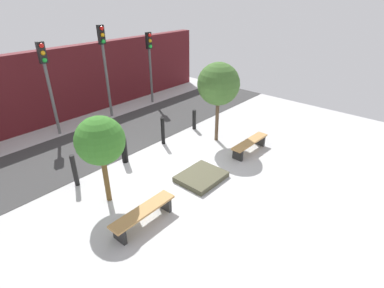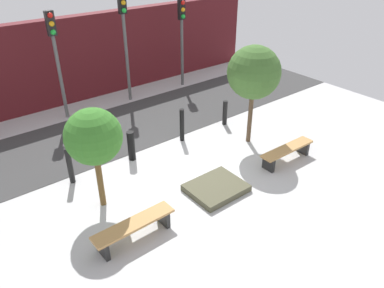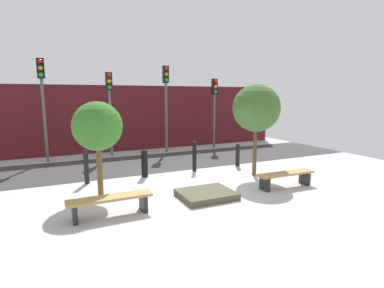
# 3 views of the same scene
# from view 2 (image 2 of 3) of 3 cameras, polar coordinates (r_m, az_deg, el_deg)

# --- Properties ---
(ground_plane) EXTENTS (18.00, 18.00, 0.00)m
(ground_plane) POSITION_cam_2_polar(r_m,az_deg,el_deg) (10.43, 0.19, -4.61)
(ground_plane) COLOR #B7B7B7
(road_strip) EXTENTS (18.00, 3.39, 0.01)m
(road_strip) POSITION_cam_2_polar(r_m,az_deg,el_deg) (13.10, -9.89, 2.67)
(road_strip) COLOR #373737
(road_strip) RESTS_ON ground
(building_facade) EXTENTS (16.20, 0.50, 3.18)m
(building_facade) POSITION_cam_2_polar(r_m,az_deg,el_deg) (15.34, -16.70, 12.37)
(building_facade) COLOR #511419
(building_facade) RESTS_ON ground
(bench_left) EXTENTS (1.89, 0.45, 0.46)m
(bench_left) POSITION_cam_2_polar(r_m,az_deg,el_deg) (8.37, -8.80, -12.41)
(bench_left) COLOR black
(bench_left) RESTS_ON ground
(bench_right) EXTENTS (1.87, 0.42, 0.45)m
(bench_right) POSITION_cam_2_polar(r_m,az_deg,el_deg) (11.17, 14.27, -1.10)
(bench_right) COLOR black
(bench_right) RESTS_ON ground
(planter_bed) EXTENTS (1.43, 1.18, 0.17)m
(planter_bed) POSITION_cam_2_polar(r_m,az_deg,el_deg) (9.80, 3.69, -6.69)
(planter_bed) COLOR #4D4B37
(planter_bed) RESTS_ON ground
(tree_behind_left_bench) EXTENTS (1.31, 1.31, 2.56)m
(tree_behind_left_bench) POSITION_cam_2_polar(r_m,az_deg,el_deg) (8.62, -14.79, 1.01)
(tree_behind_left_bench) COLOR brown
(tree_behind_left_bench) RESTS_ON ground
(tree_behind_right_bench) EXTENTS (1.58, 1.58, 3.08)m
(tree_behind_right_bench) POSITION_cam_2_polar(r_m,az_deg,el_deg) (11.22, 9.41, 10.66)
(tree_behind_right_bench) COLOR brown
(tree_behind_right_bench) RESTS_ON ground
(bollard_far_left) EXTENTS (0.15, 0.15, 1.05)m
(bollard_far_left) POSITION_cam_2_polar(r_m,az_deg,el_deg) (10.35, -18.13, -3.13)
(bollard_far_left) COLOR black
(bollard_far_left) RESTS_ON ground
(bollard_left) EXTENTS (0.22, 0.22, 0.91)m
(bollard_left) POSITION_cam_2_polar(r_m,az_deg,el_deg) (10.99, -9.24, -0.27)
(bollard_left) COLOR black
(bollard_left) RESTS_ON ground
(bollard_center) EXTENTS (0.15, 0.15, 1.09)m
(bollard_center) POSITION_cam_2_polar(r_m,az_deg,el_deg) (11.82, -1.54, 2.91)
(bollard_center) COLOR black
(bollard_center) RESTS_ON ground
(bollard_right) EXTENTS (0.16, 0.16, 0.86)m
(bollard_right) POSITION_cam_2_polar(r_m,az_deg,el_deg) (12.94, 5.04, 4.77)
(bollard_right) COLOR black
(bollard_right) RESTS_ON ground
(traffic_light_mid_west) EXTENTS (0.28, 0.27, 3.69)m
(traffic_light_mid_west) POSITION_cam_2_polar(r_m,az_deg,el_deg) (13.44, -20.15, 13.71)
(traffic_light_mid_west) COLOR #5C5C5C
(traffic_light_mid_west) RESTS_ON ground
(traffic_light_mid_east) EXTENTS (0.28, 0.27, 4.07)m
(traffic_light_mid_east) POSITION_cam_2_polar(r_m,az_deg,el_deg) (14.39, -10.27, 16.98)
(traffic_light_mid_east) COLOR #555555
(traffic_light_mid_east) RESTS_ON ground
(traffic_light_east) EXTENTS (0.28, 0.27, 3.54)m
(traffic_light_east) POSITION_cam_2_polar(r_m,az_deg,el_deg) (15.84, -1.55, 17.34)
(traffic_light_east) COLOR #4E4E4E
(traffic_light_east) RESTS_ON ground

